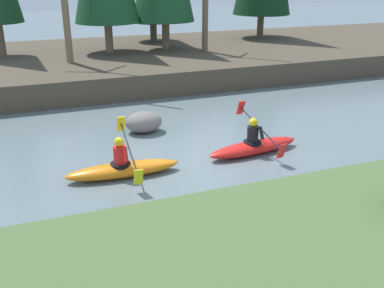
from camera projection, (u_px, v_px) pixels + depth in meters
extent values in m
plane|color=slate|center=(187.00, 153.00, 12.09)|extent=(90.00, 90.00, 0.00)
cube|color=#4C4233|center=(109.00, 63.00, 21.11)|extent=(44.00, 10.38, 0.95)
cylinder|color=brown|center=(0.00, 40.00, 19.76)|extent=(0.36, 0.36, 1.48)
cylinder|color=#7A664C|center=(109.00, 38.00, 20.77)|extent=(0.36, 0.36, 1.37)
cylinder|color=brown|center=(166.00, 35.00, 21.56)|extent=(0.36, 0.36, 1.34)
cylinder|color=brown|center=(153.00, 32.00, 24.10)|extent=(0.36, 0.36, 0.98)
cylinder|color=brown|center=(260.00, 26.00, 25.22)|extent=(0.36, 0.36, 1.29)
cylinder|color=#7A664C|center=(65.00, 4.00, 17.94)|extent=(0.28, 0.28, 4.68)
cylinder|color=brown|center=(205.00, 9.00, 20.60)|extent=(0.28, 0.28, 3.90)
ellipsoid|color=red|center=(254.00, 147.00, 12.03)|extent=(2.75, 0.92, 0.34)
cone|color=red|center=(290.00, 139.00, 12.56)|extent=(0.37, 0.24, 0.20)
cylinder|color=black|center=(252.00, 143.00, 11.95)|extent=(0.53, 0.53, 0.08)
cylinder|color=black|center=(253.00, 134.00, 11.86)|extent=(0.33, 0.33, 0.42)
sphere|color=yellow|center=(253.00, 122.00, 11.74)|extent=(0.26, 0.26, 0.23)
cylinder|color=black|center=(251.00, 128.00, 12.07)|extent=(0.12, 0.23, 0.35)
cylinder|color=black|center=(261.00, 133.00, 11.67)|extent=(0.12, 0.23, 0.35)
cylinder|color=black|center=(260.00, 128.00, 11.91)|extent=(0.26, 1.90, 0.65)
cube|color=red|center=(241.00, 108.00, 12.58)|extent=(0.22, 0.18, 0.41)
cube|color=red|center=(282.00, 151.00, 11.24)|extent=(0.22, 0.18, 0.41)
ellipsoid|color=orange|center=(123.00, 170.00, 10.70)|extent=(2.72, 0.69, 0.34)
cone|color=orange|center=(173.00, 162.00, 11.07)|extent=(0.36, 0.21, 0.20)
cylinder|color=black|center=(120.00, 165.00, 10.63)|extent=(0.50, 0.50, 0.08)
cylinder|color=red|center=(120.00, 155.00, 10.54)|extent=(0.31, 0.31, 0.42)
sphere|color=yellow|center=(119.00, 142.00, 10.42)|extent=(0.24, 0.24, 0.23)
cylinder|color=red|center=(122.00, 147.00, 10.75)|extent=(0.10, 0.23, 0.35)
cylinder|color=red|center=(126.00, 155.00, 10.33)|extent=(0.10, 0.23, 0.35)
cylinder|color=black|center=(129.00, 149.00, 10.56)|extent=(0.10, 1.91, 0.65)
cube|color=yellow|center=(121.00, 124.00, 11.29)|extent=(0.21, 0.17, 0.41)
cube|color=yellow|center=(139.00, 177.00, 9.84)|extent=(0.21, 0.17, 0.41)
ellipsoid|color=slate|center=(144.00, 122.00, 13.54)|extent=(1.12, 0.88, 0.63)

